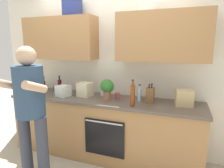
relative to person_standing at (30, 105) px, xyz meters
name	(u,v)px	position (x,y,z in m)	size (l,w,h in m)	color
ground_plane	(103,154)	(0.58, 0.81, -0.98)	(12.00, 12.00, 0.00)	#B2A893
back_wall_unit	(109,56)	(0.58, 1.08, 0.52)	(4.00, 0.38, 2.50)	silver
counter	(103,127)	(0.58, 0.81, -0.53)	(2.84, 0.67, 0.90)	#A37547
person_standing	(30,105)	(0.00, 0.00, 0.00)	(0.49, 0.45, 1.66)	#383D4C
bottle_syrup	(44,85)	(-0.59, 0.97, 0.02)	(0.05, 0.05, 0.24)	#8C4C14
bottle_soy	(44,87)	(-0.48, 0.82, 0.02)	(0.06, 0.06, 0.23)	black
bottle_wine	(60,86)	(-0.23, 0.92, 0.03)	(0.06, 0.06, 0.28)	#471419
bottle_vinegar	(133,95)	(1.08, 0.61, 0.07)	(0.06, 0.06, 0.35)	brown
bottle_water	(140,94)	(1.11, 0.88, 0.02)	(0.05, 0.05, 0.24)	silver
cup_ceramic	(117,95)	(0.78, 0.91, -0.04)	(0.07, 0.07, 0.08)	#BF4C47
cup_tea	(55,89)	(-0.34, 0.95, -0.03)	(0.07, 0.07, 0.09)	#33598C
cup_coffee	(103,93)	(0.51, 0.99, -0.04)	(0.07, 0.07, 0.08)	white
knife_block	(150,95)	(1.26, 0.85, 0.02)	(0.10, 0.14, 0.26)	brown
potted_herb	(107,88)	(0.67, 0.77, 0.10)	(0.19, 0.19, 0.30)	#9E6647
grocery_bag_rice	(85,89)	(0.27, 0.85, 0.03)	(0.19, 0.20, 0.21)	beige
grocery_bag_bread	(184,98)	(1.70, 0.85, 0.02)	(0.21, 0.16, 0.21)	tan
grocery_bag_produce	(63,91)	(-0.04, 0.73, 0.00)	(0.18, 0.18, 0.16)	silver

